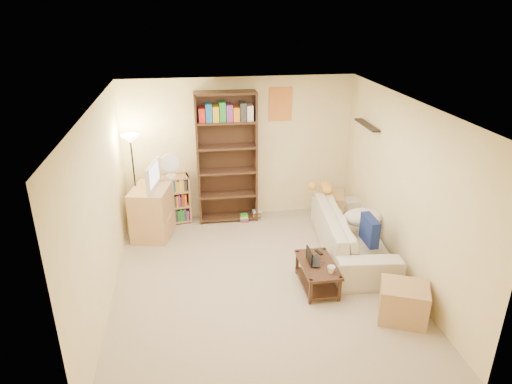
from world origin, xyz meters
TOP-DOWN VIEW (x-y plane):
  - room at (0.00, 0.01)m, footprint 4.50×4.54m
  - sofa at (1.55, 0.59)m, footprint 2.44×1.33m
  - navy_pillow at (1.61, 0.09)m, footprint 0.13×0.44m
  - cream_blanket at (1.72, 0.63)m, footprint 0.61×0.44m
  - tabby_cat at (1.34, 1.49)m, footprint 0.52×0.23m
  - coffee_table at (0.77, -0.25)m, footprint 0.46×0.83m
  - laptop at (0.77, -0.21)m, footprint 0.39×0.31m
  - laptop_screen at (0.65, -0.21)m, footprint 0.01×0.28m
  - mug at (0.87, -0.49)m, footprint 0.13×0.13m
  - tv_remote at (0.86, 0.03)m, footprint 0.09×0.15m
  - tv_stand at (-1.54, 1.64)m, footprint 0.73×0.90m
  - television at (-1.54, 1.64)m, footprint 0.77×0.40m
  - tall_bookshelf at (-0.24, 2.05)m, footprint 1.04×0.35m
  - short_bookshelf at (-1.25, 2.05)m, footprint 0.71×0.38m
  - desk_fan at (-1.20, 2.01)m, footprint 0.31×0.17m
  - floor_lamp at (-1.78, 1.77)m, footprint 0.29×0.29m
  - side_table at (1.49, 1.61)m, footprint 0.60×0.60m
  - end_cabinet at (1.62, -1.07)m, footprint 0.71×0.66m
  - book_stacks at (0.16, 1.95)m, footprint 0.39×0.20m

SIDE VIEW (x-z plane):
  - book_stacks at x=0.16m, z-range -0.01..0.16m
  - coffee_table at x=0.77m, z-range 0.04..0.41m
  - end_cabinet at x=1.62m, z-range 0.00..0.47m
  - side_table at x=1.49m, z-range 0.00..0.56m
  - sofa at x=1.55m, z-range 0.00..0.66m
  - tv_remote at x=0.86m, z-range 0.37..0.39m
  - laptop at x=0.77m, z-range 0.37..0.39m
  - mug at x=0.87m, z-range 0.37..0.46m
  - tv_stand at x=-1.54m, z-range 0.00..0.86m
  - short_bookshelf at x=-1.25m, z-range 0.00..0.87m
  - laptop_screen at x=0.65m, z-range 0.39..0.57m
  - cream_blanket at x=1.72m, z-range 0.44..0.70m
  - navy_pillow at x=1.61m, z-range 0.44..0.83m
  - tabby_cat at x=1.34m, z-range 0.66..0.84m
  - television at x=-1.54m, z-range 0.86..1.28m
  - desk_fan at x=-1.20m, z-range 0.89..1.32m
  - tall_bookshelf at x=-0.24m, z-range 0.06..2.36m
  - floor_lamp at x=-1.78m, z-range 0.51..2.22m
  - room at x=0.00m, z-range 0.36..2.88m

